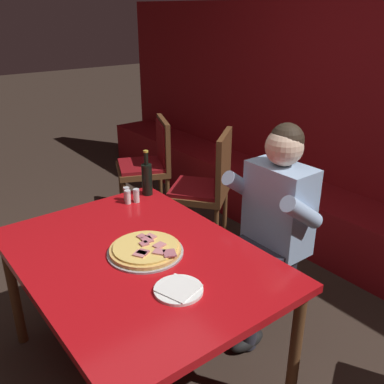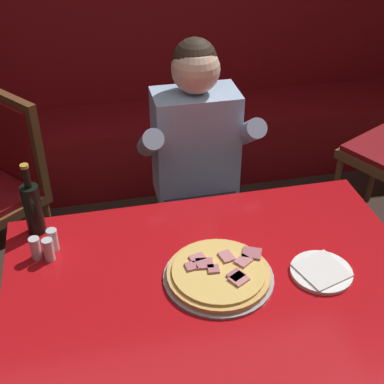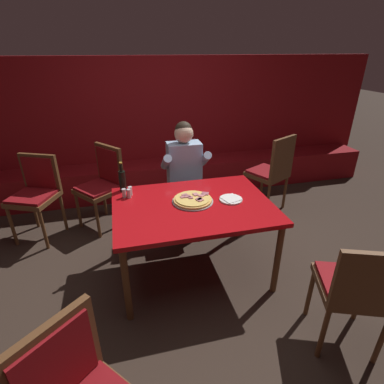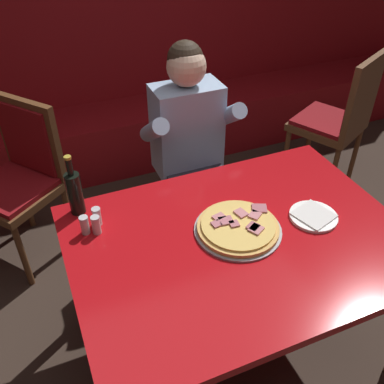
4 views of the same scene
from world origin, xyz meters
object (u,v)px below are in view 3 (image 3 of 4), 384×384
at_px(dining_chair_far_left, 273,169).
at_px(beer_bottle, 122,180).
at_px(main_dining_table, 193,211).
at_px(shaker_parmesan, 130,191).
at_px(plate_white_paper, 231,199).
at_px(diner_seated_blue_shirt, 186,174).
at_px(shaker_oregano, 124,194).
at_px(pizza, 193,200).
at_px(dining_chair_side_aisle, 36,190).
at_px(dining_chair_by_booth, 357,287).
at_px(shaker_red_pepper_flakes, 129,194).
at_px(dining_chair_far_right, 103,181).

bearing_deg(dining_chair_far_left, beer_bottle, -164.63).
height_order(main_dining_table, shaker_parmesan, shaker_parmesan).
bearing_deg(plate_white_paper, diner_seated_blue_shirt, 106.52).
xyz_separation_m(beer_bottle, shaker_oregano, (0.00, -0.15, -0.07)).
bearing_deg(main_dining_table, dining_chair_far_left, 36.15).
bearing_deg(pizza, beer_bottle, 147.00).
distance_m(plate_white_paper, dining_chair_side_aisle, 2.17).
relative_size(diner_seated_blue_shirt, dining_chair_far_left, 1.24).
height_order(beer_bottle, dining_chair_side_aisle, beer_bottle).
bearing_deg(dining_chair_far_left, main_dining_table, -143.85).
height_order(main_dining_table, pizza, pizza).
bearing_deg(beer_bottle, dining_chair_by_booth, -46.05).
bearing_deg(dining_chair_by_booth, main_dining_table, 128.78).
distance_m(dining_chair_by_booth, dining_chair_far_left, 2.07).
bearing_deg(plate_white_paper, pizza, 171.21).
distance_m(shaker_parmesan, shaker_red_pepper_flakes, 0.05).
xyz_separation_m(main_dining_table, dining_chair_side_aisle, (-1.53, 1.04, -0.10)).
height_order(shaker_oregano, dining_chair_side_aisle, dining_chair_side_aisle).
bearing_deg(dining_chair_far_right, shaker_oregano, -74.78).
distance_m(plate_white_paper, shaker_oregano, 0.98).
height_order(pizza, shaker_red_pepper_flakes, shaker_red_pepper_flakes).
bearing_deg(dining_chair_side_aisle, dining_chair_far_left, -1.91).
bearing_deg(dining_chair_far_left, plate_white_paper, -134.53).
xyz_separation_m(shaker_parmesan, shaker_red_pepper_flakes, (-0.02, -0.05, 0.00)).
height_order(pizza, diner_seated_blue_shirt, diner_seated_blue_shirt).
distance_m(shaker_red_pepper_flakes, dining_chair_far_right, 0.93).
height_order(plate_white_paper, dining_chair_side_aisle, dining_chair_side_aisle).
distance_m(dining_chair_far_right, dining_chair_far_left, 2.12).
distance_m(pizza, dining_chair_by_booth, 1.42).
bearing_deg(dining_chair_by_booth, dining_chair_side_aisle, 138.48).
xyz_separation_m(shaker_oregano, dining_chair_by_booth, (1.45, -1.35, -0.22)).
bearing_deg(shaker_red_pepper_flakes, shaker_parmesan, 73.80).
relative_size(diner_seated_blue_shirt, dining_chair_side_aisle, 1.35).
bearing_deg(dining_chair_far_right, pizza, -52.62).
xyz_separation_m(pizza, shaker_parmesan, (-0.54, 0.27, 0.02)).
distance_m(plate_white_paper, shaker_red_pepper_flakes, 0.94).
relative_size(dining_chair_far_right, dining_chair_side_aisle, 1.03).
xyz_separation_m(plate_white_paper, dining_chair_far_left, (0.94, 0.96, -0.16)).
bearing_deg(dining_chair_far_right, shaker_parmesan, -70.37).
relative_size(main_dining_table, shaker_red_pepper_flakes, 16.28).
bearing_deg(dining_chair_by_booth, shaker_parmesan, 135.05).
relative_size(main_dining_table, diner_seated_blue_shirt, 1.10).
distance_m(shaker_oregano, dining_chair_side_aisle, 1.23).
height_order(plate_white_paper, shaker_oregano, shaker_oregano).
bearing_deg(dining_chair_by_booth, dining_chair_far_right, 127.37).
xyz_separation_m(plate_white_paper, shaker_red_pepper_flakes, (-0.90, 0.27, 0.03)).
bearing_deg(shaker_red_pepper_flakes, plate_white_paper, -16.90).
height_order(main_dining_table, shaker_red_pepper_flakes, shaker_red_pepper_flakes).
xyz_separation_m(diner_seated_blue_shirt, dining_chair_far_left, (1.18, 0.16, -0.11)).
bearing_deg(shaker_oregano, diner_seated_blue_shirt, 36.03).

